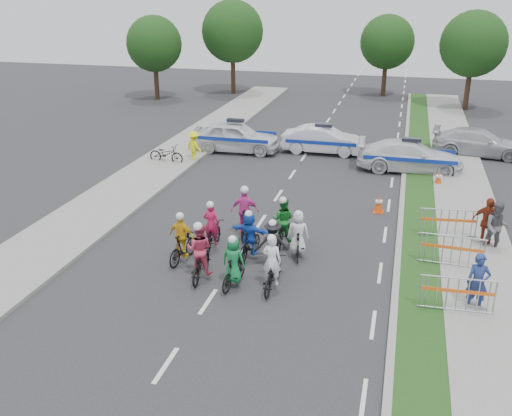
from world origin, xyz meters
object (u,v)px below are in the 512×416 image
(cone_0, at_px, (379,204))
(rider_5, at_px, (249,238))
(cone_1, at_px, (439,178))
(police_car_1, at_px, (323,140))
(barrier_1, at_px, (451,252))
(tree_3, at_px, (233,32))
(spectator_1, at_px, (497,228))
(spectator_2, at_px, (487,222))
(tree_0, at_px, (154,44))
(barrier_0, at_px, (457,296))
(rider_4, at_px, (273,250))
(parked_bike, at_px, (166,154))
(marshal_hiviz, at_px, (194,146))
(rider_3, at_px, (182,243))
(police_car_2, at_px, (410,156))
(tree_1, at_px, (473,44))
(rider_0, at_px, (272,271))
(rider_6, at_px, (212,233))
(tree_4, at_px, (387,42))
(barrier_2, at_px, (448,224))
(civilian_sedan, at_px, (479,143))
(spectator_0, at_px, (478,283))
(rider_1, at_px, (234,266))
(police_car_0, at_px, (236,137))
(rider_9, at_px, (245,217))
(rider_7, at_px, (298,239))
(rider_8, at_px, (283,227))

(cone_0, bearing_deg, rider_5, -126.52)
(cone_1, bearing_deg, police_car_1, 145.38)
(barrier_1, relative_size, tree_3, 0.27)
(spectator_1, bearing_deg, barrier_1, -132.54)
(spectator_2, bearing_deg, tree_0, 167.93)
(barrier_0, relative_size, cone_1, 2.86)
(rider_4, xyz_separation_m, spectator_1, (6.88, 3.06, 0.22))
(rider_5, height_order, cone_0, rider_5)
(spectator_1, relative_size, cone_0, 2.55)
(barrier_0, distance_m, tree_3, 34.94)
(parked_bike, bearing_deg, barrier_1, -117.93)
(rider_5, distance_m, cone_1, 11.01)
(marshal_hiviz, bearing_deg, rider_3, 135.37)
(police_car_1, height_order, police_car_2, police_car_2)
(rider_3, relative_size, rider_4, 1.00)
(rider_5, distance_m, barrier_0, 6.60)
(spectator_2, height_order, tree_1, tree_1)
(police_car_1, relative_size, marshal_hiviz, 2.81)
(rider_0, height_order, rider_6, rider_0)
(tree_4, bearing_deg, police_car_1, -96.94)
(barrier_1, relative_size, barrier_2, 1.00)
(civilian_sedan, bearing_deg, tree_4, 25.66)
(rider_5, bearing_deg, spectator_0, 177.06)
(rider_3, bearing_deg, marshal_hiviz, -62.40)
(rider_3, relative_size, barrier_0, 0.87)
(rider_3, height_order, tree_0, tree_0)
(rider_1, height_order, rider_5, rider_5)
(tree_4, bearing_deg, tree_3, -170.54)
(cone_0, height_order, tree_4, tree_4)
(police_car_0, relative_size, police_car_2, 0.95)
(rider_9, bearing_deg, rider_7, 143.85)
(rider_5, relative_size, rider_8, 0.95)
(parked_bike, bearing_deg, tree_0, 29.78)
(rider_5, height_order, tree_3, tree_3)
(rider_5, bearing_deg, parked_bike, -43.79)
(rider_8, xyz_separation_m, police_car_0, (-4.96, 10.89, 0.14))
(barrier_1, bearing_deg, cone_0, 119.98)
(police_car_1, xyz_separation_m, tree_1, (8.18, 13.93, 3.83))
(cone_1, bearing_deg, spectator_0, -86.60)
(rider_8, bearing_deg, spectator_2, -164.94)
(barrier_0, bearing_deg, parked_bike, 139.87)
(barrier_2, height_order, cone_0, barrier_2)
(rider_6, bearing_deg, rider_8, -159.48)
(rider_1, xyz_separation_m, police_car_1, (0.37, 15.03, 0.05))
(rider_1, distance_m, barrier_2, 8.11)
(rider_8, bearing_deg, rider_1, 78.00)
(rider_8, distance_m, police_car_1, 11.81)
(spectator_1, bearing_deg, rider_1, -149.92)
(rider_8, bearing_deg, rider_9, -11.48)
(rider_9, bearing_deg, civilian_sedan, -132.19)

